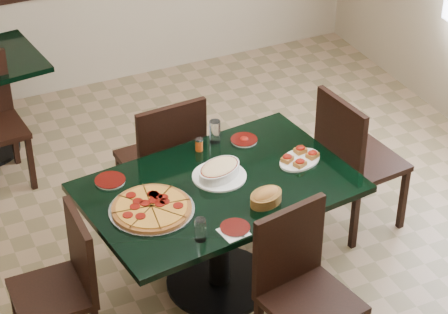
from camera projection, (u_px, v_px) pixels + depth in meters
name	position (u px, v px, depth m)	size (l,w,h in m)	color
floor	(218.00, 275.00, 5.50)	(5.50, 5.50, 0.00)	#7F6549
main_table	(219.00, 210.00, 5.13)	(1.65, 1.17, 0.75)	black
chair_far	(165.00, 157.00, 5.61)	(0.50, 0.50, 1.00)	black
chair_near	(301.00, 282.00, 4.64)	(0.52, 0.52, 0.97)	black
chair_right	(352.00, 155.00, 5.63)	(0.52, 0.52, 1.00)	black
chair_left	(65.00, 280.00, 4.73)	(0.42, 0.42, 0.89)	black
pepperoni_pizza	(152.00, 208.00, 4.82)	(0.48, 0.48, 0.04)	#B1B1B8
lasagna_casserole	(219.00, 171.00, 5.07)	(0.34, 0.32, 0.09)	silver
bread_basket	(266.00, 197.00, 4.87)	(0.24, 0.20, 0.09)	brown
bruschetta_platter	(300.00, 158.00, 5.23)	(0.34, 0.29, 0.05)	silver
side_plate_near	(235.00, 228.00, 4.69)	(0.16, 0.16, 0.02)	silver
side_plate_far_r	(244.00, 140.00, 5.42)	(0.17, 0.17, 0.03)	silver
side_plate_far_l	(110.00, 180.00, 5.06)	(0.18, 0.18, 0.02)	silver
napkin_setting	(234.00, 232.00, 4.67)	(0.16, 0.16, 0.01)	white
water_glass_a	(215.00, 132.00, 5.38)	(0.07, 0.07, 0.15)	silver
water_glass_b	(200.00, 230.00, 4.58)	(0.06, 0.06, 0.13)	silver
pepper_shaker	(199.00, 144.00, 5.31)	(0.05, 0.05, 0.08)	#CA5615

